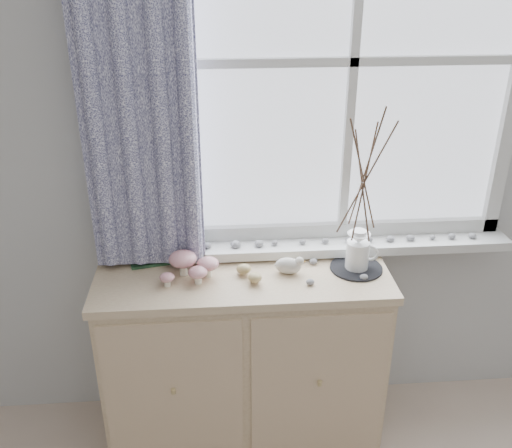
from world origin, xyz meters
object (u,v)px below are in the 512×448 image
object	(u,v)px
sideboard	(244,358)
botanical_book	(162,239)
twig_pitcher	(364,176)
toadstool_cluster	(190,264)

from	to	relation	value
sideboard	botanical_book	world-z (taller)	botanical_book
botanical_book	twig_pitcher	size ratio (longest dim) A/B	0.46
botanical_book	twig_pitcher	bearing A→B (deg)	-19.57
sideboard	toadstool_cluster	world-z (taller)	toadstool_cluster
twig_pitcher	sideboard	bearing A→B (deg)	-155.86
sideboard	twig_pitcher	size ratio (longest dim) A/B	1.68
botanical_book	toadstool_cluster	distance (m)	0.18
toadstool_cluster	botanical_book	bearing A→B (deg)	133.43
botanical_book	twig_pitcher	xyz separation A→B (m)	(0.80, -0.11, 0.30)
botanical_book	toadstool_cluster	bearing A→B (deg)	-58.38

